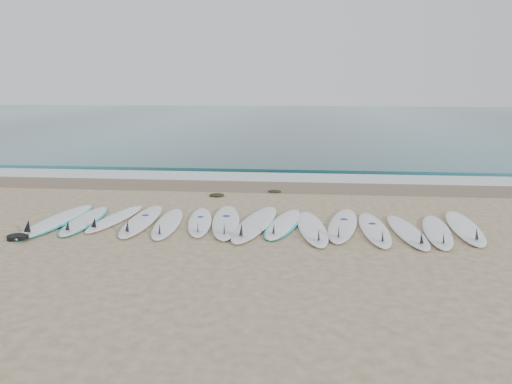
# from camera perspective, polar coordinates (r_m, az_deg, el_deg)

# --- Properties ---
(ground) EXTENTS (120.00, 120.00, 0.00)m
(ground) POSITION_cam_1_polar(r_m,az_deg,el_deg) (10.24, -0.19, -3.93)
(ground) COLOR tan
(ocean) EXTENTS (120.00, 55.00, 0.03)m
(ocean) POSITION_cam_1_polar(r_m,az_deg,el_deg) (42.40, 4.40, 8.26)
(ocean) COLOR #215A5F
(ocean) RESTS_ON ground
(wet_sand_band) EXTENTS (120.00, 1.80, 0.01)m
(wet_sand_band) POSITION_cam_1_polar(r_m,az_deg,el_deg) (14.21, 1.52, 0.64)
(wet_sand_band) COLOR #71604B
(wet_sand_band) RESTS_ON ground
(foam_band) EXTENTS (120.00, 1.40, 0.04)m
(foam_band) POSITION_cam_1_polar(r_m,az_deg,el_deg) (15.58, 1.90, 1.70)
(foam_band) COLOR silver
(foam_band) RESTS_ON ground
(wave_crest) EXTENTS (120.00, 1.00, 0.10)m
(wave_crest) POSITION_cam_1_polar(r_m,az_deg,el_deg) (17.05, 2.25, 2.71)
(wave_crest) COLOR #215A5F
(wave_crest) RESTS_ON ground
(surfboard_0) EXTENTS (0.84, 2.83, 0.35)m
(surfboard_0) POSITION_cam_1_polar(r_m,az_deg,el_deg) (11.27, -21.86, -3.06)
(surfboard_0) COLOR white
(surfboard_0) RESTS_ON ground
(surfboard_1) EXTENTS (0.73, 2.42, 0.30)m
(surfboard_1) POSITION_cam_1_polar(r_m,az_deg,el_deg) (11.10, -19.04, -3.10)
(surfboard_1) COLOR white
(surfboard_1) RESTS_ON ground
(surfboard_2) EXTENTS (0.78, 2.37, 0.30)m
(surfboard_2) POSITION_cam_1_polar(r_m,az_deg,el_deg) (11.05, -15.89, -2.93)
(surfboard_2) COLOR white
(surfboard_2) RESTS_ON ground
(surfboard_3) EXTENTS (0.65, 2.64, 0.34)m
(surfboard_3) POSITION_cam_1_polar(r_m,az_deg,el_deg) (10.71, -13.01, -3.21)
(surfboard_3) COLOR white
(surfboard_3) RESTS_ON ground
(surfboard_4) EXTENTS (0.73, 2.43, 0.31)m
(surfboard_4) POSITION_cam_1_polar(r_m,az_deg,el_deg) (10.41, -10.10, -3.56)
(surfboard_4) COLOR white
(surfboard_4) RESTS_ON ground
(surfboard_5) EXTENTS (0.85, 2.36, 0.30)m
(surfboard_5) POSITION_cam_1_polar(r_m,az_deg,el_deg) (10.44, -6.44, -3.40)
(surfboard_5) COLOR white
(surfboard_5) RESTS_ON ground
(surfboard_6) EXTENTS (0.91, 2.77, 0.35)m
(surfboard_6) POSITION_cam_1_polar(r_m,az_deg,el_deg) (10.37, -3.47, -3.41)
(surfboard_6) COLOR white
(surfboard_6) RESTS_ON ground
(surfboard_7) EXTENTS (1.04, 2.96, 0.37)m
(surfboard_7) POSITION_cam_1_polar(r_m,az_deg,el_deg) (10.20, -0.15, -3.62)
(surfboard_7) COLOR white
(surfboard_7) RESTS_ON ground
(surfboard_8) EXTENTS (0.99, 2.48, 0.31)m
(surfboard_8) POSITION_cam_1_polar(r_m,az_deg,el_deg) (10.27, 3.15, -3.64)
(surfboard_8) COLOR white
(surfboard_8) RESTS_ON ground
(surfboard_9) EXTENTS (0.83, 2.61, 0.33)m
(surfboard_9) POSITION_cam_1_polar(r_m,az_deg,el_deg) (9.96, 6.46, -4.14)
(surfboard_9) COLOR white
(surfboard_9) RESTS_ON ground
(surfboard_10) EXTENTS (0.94, 2.71, 0.34)m
(surfboard_10) POSITION_cam_1_polar(r_m,az_deg,el_deg) (10.27, 9.86, -3.74)
(surfboard_10) COLOR white
(surfboard_10) RESTS_ON ground
(surfboard_11) EXTENTS (0.59, 2.51, 0.32)m
(surfboard_11) POSITION_cam_1_polar(r_m,az_deg,el_deg) (10.10, 13.41, -4.18)
(surfboard_11) COLOR white
(surfboard_11) RESTS_ON ground
(surfboard_12) EXTENTS (0.71, 2.45, 0.31)m
(surfboard_12) POSITION_cam_1_polar(r_m,az_deg,el_deg) (10.12, 16.97, -4.36)
(surfboard_12) COLOR white
(surfboard_12) RESTS_ON ground
(surfboard_13) EXTENTS (0.81, 2.48, 0.31)m
(surfboard_13) POSITION_cam_1_polar(r_m,az_deg,el_deg) (10.31, 20.04, -4.27)
(surfboard_13) COLOR white
(surfboard_13) RESTS_ON ground
(surfboard_14) EXTENTS (0.75, 2.66, 0.34)m
(surfboard_14) POSITION_cam_1_polar(r_m,az_deg,el_deg) (10.77, 22.78, -3.77)
(surfboard_14) COLOR white
(surfboard_14) RESTS_ON ground
(seaweed_near) EXTENTS (0.40, 0.31, 0.08)m
(seaweed_near) POSITION_cam_1_polar(r_m,az_deg,el_deg) (12.99, -4.50, -0.34)
(seaweed_near) COLOR black
(seaweed_near) RESTS_ON ground
(seaweed_far) EXTENTS (0.35, 0.28, 0.07)m
(seaweed_far) POSITION_cam_1_polar(r_m,az_deg,el_deg) (13.42, 2.14, 0.07)
(seaweed_far) COLOR black
(seaweed_far) RESTS_ON ground
(leash_coil) EXTENTS (0.46, 0.36, 0.11)m
(leash_coil) POSITION_cam_1_polar(r_m,az_deg,el_deg) (10.36, -25.58, -4.68)
(leash_coil) COLOR black
(leash_coil) RESTS_ON ground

